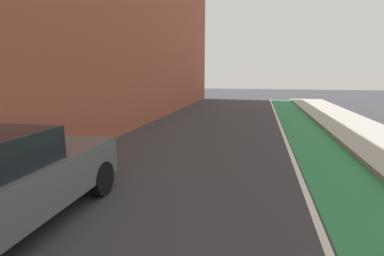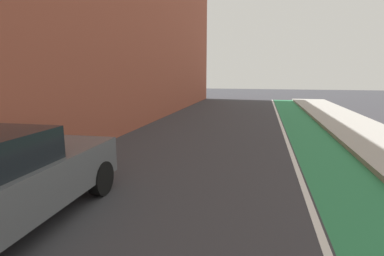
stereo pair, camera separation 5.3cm
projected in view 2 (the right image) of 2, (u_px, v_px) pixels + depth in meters
The scene contains 3 objects.
ground_plane at pixel (218, 160), 7.98m from camera, with size 78.21×78.21×0.00m, color #38383D.
bike_lane_paint at pixel (319, 148), 9.24m from camera, with size 1.60×35.55×0.00m, color #2D8451.
lane_divider_stripe at pixel (289, 147), 9.44m from camera, with size 0.12×35.55×0.00m, color white.
Camera 2 is at (1.10, 6.13, 2.31)m, focal length 27.54 mm.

